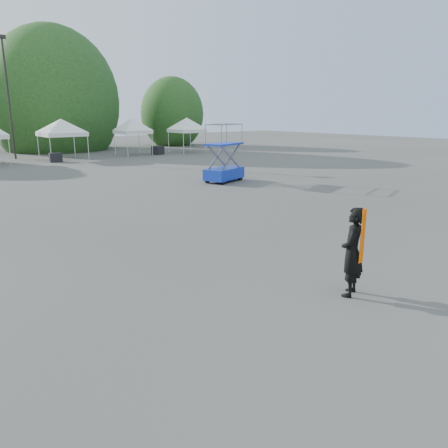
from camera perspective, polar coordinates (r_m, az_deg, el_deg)
ground at (r=11.18m, az=1.28°, el=-5.92°), size 120.00×120.00×0.00m
light_pole_east at (r=41.18m, az=-26.40°, el=15.29°), size 0.60×0.25×9.80m
tree_mid_e at (r=49.56m, az=-21.32°, el=14.62°), size 5.12×5.12×7.79m
tree_far_e at (r=53.40m, az=-6.77°, el=14.09°), size 3.84×3.84×5.84m
tent_f at (r=38.98m, az=-20.53°, el=12.36°), size 4.61×4.61×3.88m
tent_g at (r=41.49m, az=-11.88°, el=13.02°), size 3.81×3.81×3.88m
tent_h at (r=43.35m, az=-4.90°, el=13.32°), size 3.96×3.96×3.88m
man at (r=9.75m, az=16.42°, el=-3.53°), size 0.84×0.72×1.96m
scissor_lift at (r=24.94m, az=0.01°, el=9.26°), size 2.76×1.97×3.22m
crate_mid at (r=37.46m, az=-21.13°, el=8.11°), size 1.05×0.88×0.72m
crate_east at (r=41.75m, az=-8.63°, el=9.51°), size 1.24×1.12×0.78m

